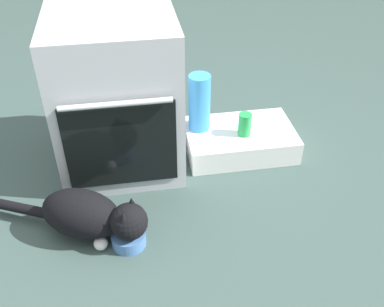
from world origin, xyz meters
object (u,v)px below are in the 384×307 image
at_px(pantry_cabinet, 240,140).
at_px(cat, 89,215).
at_px(oven, 117,95).
at_px(soda_can, 245,124).
at_px(water_bottle, 199,103).
at_px(food_bowl, 129,238).

height_order(pantry_cabinet, cat, cat).
relative_size(oven, soda_can, 6.31).
bearing_deg(cat, soda_can, 56.15).
relative_size(soda_can, water_bottle, 0.40).
xyz_separation_m(oven, soda_can, (0.62, -0.07, -0.19)).
relative_size(oven, cat, 1.13).
bearing_deg(pantry_cabinet, cat, -147.28).
xyz_separation_m(pantry_cabinet, food_bowl, (-0.61, -0.56, -0.03)).
relative_size(food_bowl, soda_can, 1.19).
bearing_deg(food_bowl, water_bottle, 56.81).
distance_m(pantry_cabinet, soda_can, 0.13).
xyz_separation_m(pantry_cabinet, cat, (-0.76, -0.49, 0.06)).
bearing_deg(food_bowl, soda_can, 40.07).
relative_size(food_bowl, cat, 0.21).
bearing_deg(soda_can, food_bowl, -139.93).
height_order(oven, pantry_cabinet, oven).
relative_size(food_bowl, water_bottle, 0.47).
height_order(oven, cat, oven).
height_order(cat, water_bottle, water_bottle).
height_order(pantry_cabinet, food_bowl, pantry_cabinet).
height_order(oven, soda_can, oven).
relative_size(pantry_cabinet, soda_can, 4.67).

